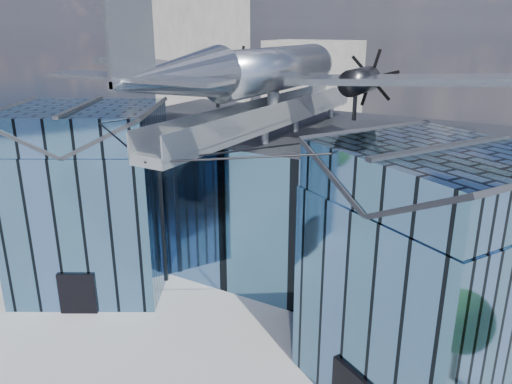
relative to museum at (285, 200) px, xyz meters
The scene contains 4 objects.
ground_plane 8.03m from the museum, 90.00° to the right, with size 120.00×120.00×0.00m, color gray.
museum is the anchor object (origin of this frame).
bg_towers 44.92m from the museum, 88.14° to the left, with size 77.00×24.50×26.00m.
tree_side_w 33.24m from the museum, behind, with size 3.65×3.65×4.59m.
Camera 1 is at (13.80, -21.73, 16.44)m, focal length 35.00 mm.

